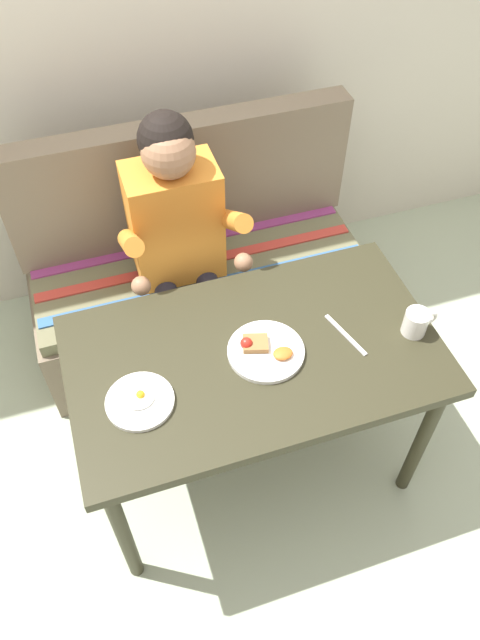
% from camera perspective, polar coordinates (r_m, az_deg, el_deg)
% --- Properties ---
extents(ground_plane, '(8.00, 8.00, 0.00)m').
position_cam_1_polar(ground_plane, '(2.57, 1.06, -12.87)').
color(ground_plane, '#A9B699').
extents(back_wall, '(4.40, 0.10, 2.60)m').
position_cam_1_polar(back_wall, '(2.61, -8.63, 27.10)').
color(back_wall, beige).
rests_on(back_wall, ground).
extents(table, '(1.20, 0.70, 0.73)m').
position_cam_1_polar(table, '(2.02, 1.33, -4.41)').
color(table, '#2E2C1C').
rests_on(table, ground).
extents(couch, '(1.44, 0.56, 1.00)m').
position_cam_1_polar(couch, '(2.74, -4.01, 4.08)').
color(couch, '#766652').
rests_on(couch, ground).
extents(person, '(0.45, 0.61, 1.21)m').
position_cam_1_polar(person, '(2.32, -5.67, 7.69)').
color(person, orange).
rests_on(person, ground).
extents(plate_breakfast, '(0.25, 0.25, 0.05)m').
position_cam_1_polar(plate_breakfast, '(1.94, 2.34, -2.86)').
color(plate_breakfast, white).
rests_on(plate_breakfast, table).
extents(plate_eggs, '(0.21, 0.21, 0.04)m').
position_cam_1_polar(plate_eggs, '(1.86, -9.36, -7.49)').
color(plate_eggs, white).
rests_on(plate_eggs, table).
extents(coffee_mug, '(0.12, 0.08, 0.09)m').
position_cam_1_polar(coffee_mug, '(2.05, 16.20, -0.17)').
color(coffee_mug, white).
rests_on(coffee_mug, table).
extents(knife, '(0.07, 0.20, 0.00)m').
position_cam_1_polar(knife, '(2.02, 9.86, -1.37)').
color(knife, silver).
rests_on(knife, table).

